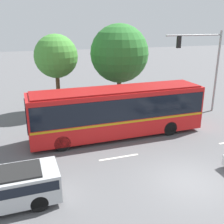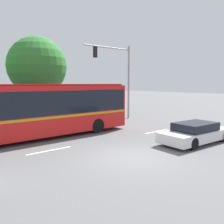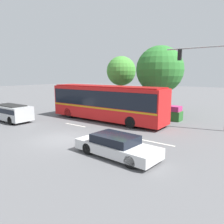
{
  "view_description": "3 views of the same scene",
  "coord_description": "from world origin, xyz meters",
  "px_view_note": "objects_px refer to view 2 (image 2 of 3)",
  "views": [
    {
      "loc": [
        -7.21,
        -9.54,
        7.38
      ],
      "look_at": [
        -1.94,
        6.05,
        1.9
      ],
      "focal_mm": 42.83,
      "sensor_mm": 36.0,
      "label": 1
    },
    {
      "loc": [
        -7.42,
        -7.48,
        3.38
      ],
      "look_at": [
        3.51,
        5.58,
        1.31
      ],
      "focal_mm": 37.96,
      "sensor_mm": 36.0,
      "label": 2
    },
    {
      "loc": [
        11.48,
        -9.74,
        4.41
      ],
      "look_at": [
        -0.31,
        5.98,
        1.03
      ],
      "focal_mm": 35.52,
      "sensor_mm": 36.0,
      "label": 3
    }
  ],
  "objects_px": {
    "city_bus": "(42,107)",
    "street_tree_centre": "(37,66)",
    "traffic_light_pole": "(119,71)",
    "sedan_foreground": "(196,133)"
  },
  "relations": [
    {
      "from": "traffic_light_pole",
      "to": "street_tree_centre",
      "type": "height_order",
      "value": "street_tree_centre"
    },
    {
      "from": "city_bus",
      "to": "street_tree_centre",
      "type": "height_order",
      "value": "street_tree_centre"
    },
    {
      "from": "traffic_light_pole",
      "to": "sedan_foreground",
      "type": "bearing_deg",
      "value": 75.16
    },
    {
      "from": "city_bus",
      "to": "traffic_light_pole",
      "type": "distance_m",
      "value": 9.39
    },
    {
      "from": "city_bus",
      "to": "sedan_foreground",
      "type": "relative_size",
      "value": 2.42
    },
    {
      "from": "city_bus",
      "to": "street_tree_centre",
      "type": "relative_size",
      "value": 1.59
    },
    {
      "from": "traffic_light_pole",
      "to": "street_tree_centre",
      "type": "relative_size",
      "value": 0.92
    },
    {
      "from": "sedan_foreground",
      "to": "traffic_light_pole",
      "type": "bearing_deg",
      "value": 78.68
    },
    {
      "from": "sedan_foreground",
      "to": "street_tree_centre",
      "type": "bearing_deg",
      "value": 109.37
    },
    {
      "from": "street_tree_centre",
      "to": "traffic_light_pole",
      "type": "bearing_deg",
      "value": -31.21
    }
  ]
}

